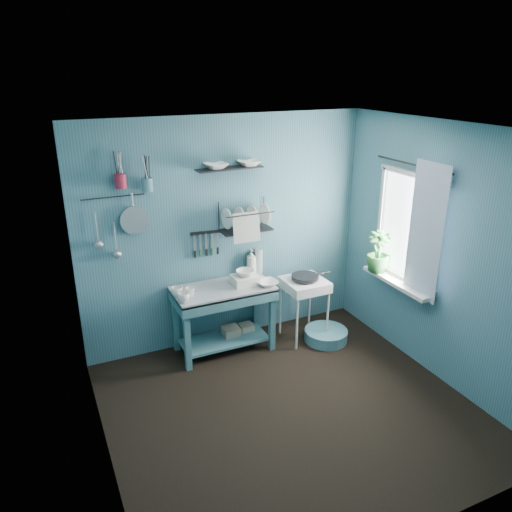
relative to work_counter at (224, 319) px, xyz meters
name	(u,v)px	position (x,y,z in m)	size (l,w,h in m)	color
floor	(290,409)	(0.17, -1.22, -0.38)	(3.20, 3.20, 0.00)	black
ceiling	(298,130)	(0.17, -1.22, 2.12)	(3.20, 3.20, 0.00)	silver
wall_back	(227,233)	(0.17, 0.28, 0.87)	(3.20, 3.20, 0.00)	#376372
wall_front	(420,382)	(0.17, -2.72, 0.87)	(3.20, 3.20, 0.00)	#376372
wall_left	(94,324)	(-1.43, -1.22, 0.87)	(3.00, 3.00, 0.00)	#376372
wall_right	(441,256)	(1.77, -1.22, 0.87)	(3.00, 3.00, 0.00)	#376372
work_counter	(224,319)	(0.00, 0.00, 0.00)	(1.06, 0.53, 0.75)	#34656E
mug_left	(183,298)	(-0.48, -0.16, 0.42)	(0.12, 0.12, 0.10)	white
mug_mid	(190,292)	(-0.38, -0.06, 0.42)	(0.10, 0.10, 0.09)	white
mug_right	(177,292)	(-0.50, 0.00, 0.42)	(0.12, 0.12, 0.10)	white
wash_tub	(245,280)	(0.25, -0.02, 0.43)	(0.28, 0.22, 0.10)	silver
tub_bowl	(245,273)	(0.25, -0.02, 0.51)	(0.20, 0.20, 0.06)	white
soap_bottle	(251,262)	(0.42, 0.20, 0.52)	(0.12, 0.12, 0.30)	silver
water_bottle	(259,261)	(0.52, 0.22, 0.52)	(0.09, 0.09, 0.28)	#AAB5BE
counter_bowl	(267,283)	(0.45, -0.15, 0.40)	(0.22, 0.22, 0.05)	white
hotplate_stand	(304,309)	(0.92, -0.14, -0.01)	(0.45, 0.45, 0.72)	silver
frying_pan	(305,277)	(0.92, -0.14, 0.38)	(0.30, 0.30, 0.04)	black
knife_strip	(205,233)	(-0.09, 0.25, 0.92)	(0.32, 0.02, 0.03)	black
dish_rack	(246,216)	(0.34, 0.15, 1.08)	(0.55, 0.24, 0.32)	black
upper_shelf	(230,168)	(0.18, 0.18, 1.60)	(0.70, 0.18, 0.01)	black
shelf_bowl_left	(216,162)	(0.03, 0.18, 1.67)	(0.23, 0.23, 0.06)	white
shelf_bowl_right	(249,154)	(0.39, 0.18, 1.72)	(0.23, 0.23, 0.06)	white
utensil_cup_magenta	(121,181)	(-0.92, 0.20, 1.56)	(0.11, 0.11, 0.13)	maroon
utensil_cup_teal	(147,185)	(-0.67, 0.20, 1.50)	(0.11, 0.11, 0.13)	teal
colander	(134,220)	(-0.82, 0.23, 1.16)	(0.28, 0.28, 0.03)	#A5A7AD
ladle_outer	(96,227)	(-1.18, 0.24, 1.13)	(0.01, 0.01, 0.30)	#A5A7AD
ladle_inner	(115,237)	(-1.02, 0.24, 1.01)	(0.01, 0.01, 0.30)	#A5A7AD
hook_rail	(113,197)	(-0.99, 0.25, 1.40)	(0.01, 0.01, 0.60)	black
window_glass	(409,228)	(1.75, -0.77, 1.02)	(1.10, 1.10, 0.00)	white
windowsill	(397,282)	(1.67, -0.77, 0.43)	(0.16, 0.95, 0.04)	silver
curtain	(425,232)	(1.69, -1.07, 1.07)	(1.35, 1.35, 0.00)	silver
curtain_rod	(413,165)	(1.71, -0.77, 1.67)	(0.02, 0.02, 1.05)	black
potted_plant	(378,252)	(1.63, -0.47, 0.68)	(0.25, 0.25, 0.45)	#28642C
storage_tin_large	(231,336)	(0.10, 0.05, -0.27)	(0.18, 0.18, 0.22)	gray
storage_tin_small	(246,332)	(0.30, 0.08, -0.28)	(0.15, 0.15, 0.20)	gray
floor_basin	(326,335)	(1.12, -0.31, -0.31)	(0.49, 0.49, 0.13)	teal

